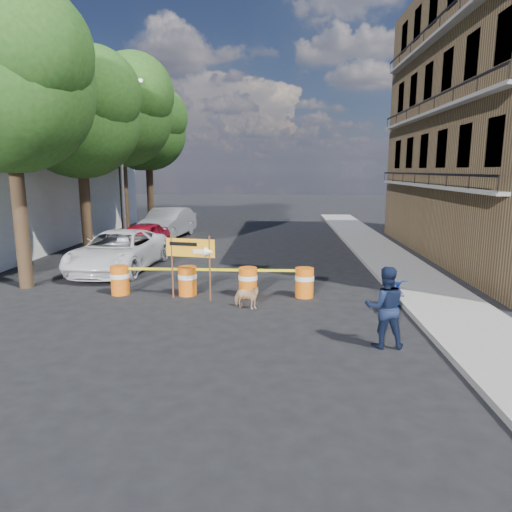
# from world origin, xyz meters

# --- Properties ---
(ground) EXTENTS (120.00, 120.00, 0.00)m
(ground) POSITION_xyz_m (0.00, 0.00, 0.00)
(ground) COLOR black
(ground) RESTS_ON ground
(sidewalk_east) EXTENTS (2.40, 40.00, 0.15)m
(sidewalk_east) POSITION_xyz_m (6.20, 6.00, 0.07)
(sidewalk_east) COLOR gray
(sidewalk_east) RESTS_ON ground
(tree_near) EXTENTS (5.46, 5.20, 9.15)m
(tree_near) POSITION_xyz_m (-6.73, 2.00, 6.36)
(tree_near) COLOR #332316
(tree_near) RESTS_ON ground
(tree_mid_a) EXTENTS (5.25, 5.00, 8.68)m
(tree_mid_a) POSITION_xyz_m (-6.74, 7.00, 6.01)
(tree_mid_a) COLOR #332316
(tree_mid_a) RESTS_ON ground
(tree_mid_b) EXTENTS (5.67, 5.40, 9.62)m
(tree_mid_b) POSITION_xyz_m (-6.73, 12.00, 6.71)
(tree_mid_b) COLOR #332316
(tree_mid_b) RESTS_ON ground
(tree_far) EXTENTS (5.04, 4.80, 8.84)m
(tree_far) POSITION_xyz_m (-6.74, 17.00, 6.22)
(tree_far) COLOR #332316
(tree_far) RESTS_ON ground
(streetlamp) EXTENTS (1.25, 0.18, 8.00)m
(streetlamp) POSITION_xyz_m (-5.93, 9.50, 4.38)
(streetlamp) COLOR gray
(streetlamp) RESTS_ON ground
(barrel_far_left) EXTENTS (0.58, 0.58, 0.90)m
(barrel_far_left) POSITION_xyz_m (-3.41, 1.31, 0.47)
(barrel_far_left) COLOR #D6580C
(barrel_far_left) RESTS_ON ground
(barrel_mid_left) EXTENTS (0.58, 0.58, 0.90)m
(barrel_mid_left) POSITION_xyz_m (-1.29, 1.33, 0.47)
(barrel_mid_left) COLOR #D6580C
(barrel_mid_left) RESTS_ON ground
(barrel_mid_right) EXTENTS (0.58, 0.58, 0.90)m
(barrel_mid_right) POSITION_xyz_m (0.58, 1.28, 0.47)
(barrel_mid_right) COLOR #D6580C
(barrel_mid_right) RESTS_ON ground
(barrel_far_right) EXTENTS (0.58, 0.58, 0.90)m
(barrel_far_right) POSITION_xyz_m (2.30, 1.29, 0.47)
(barrel_far_right) COLOR #D6580C
(barrel_far_right) RESTS_ON ground
(detour_sign) EXTENTS (1.49, 0.46, 1.95)m
(detour_sign) POSITION_xyz_m (-0.89, 0.81, 1.43)
(detour_sign) COLOR #592D19
(detour_sign) RESTS_ON ground
(pedestrian) EXTENTS (0.87, 0.68, 1.80)m
(pedestrian) POSITION_xyz_m (3.82, -2.60, 0.90)
(pedestrian) COLOR #101932
(pedestrian) RESTS_ON ground
(bicycle) EXTENTS (0.89, 1.09, 1.79)m
(bicycle) POSITION_xyz_m (4.80, 0.22, 0.90)
(bicycle) COLOR #122C99
(bicycle) RESTS_ON ground
(dog) EXTENTS (0.88, 0.62, 0.68)m
(dog) POSITION_xyz_m (0.62, 0.02, 0.34)
(dog) COLOR #DCAE7E
(dog) RESTS_ON ground
(suv_white) EXTENTS (2.88, 5.62, 1.52)m
(suv_white) POSITION_xyz_m (-4.65, 4.73, 0.76)
(suv_white) COLOR white
(suv_white) RESTS_ON ground
(sedan_red) EXTENTS (2.00, 4.33, 1.44)m
(sedan_red) POSITION_xyz_m (-4.80, 8.22, 0.72)
(sedan_red) COLOR maroon
(sedan_red) RESTS_ON ground
(sedan_silver) EXTENTS (2.42, 5.34, 1.70)m
(sedan_silver) POSITION_xyz_m (-4.80, 13.24, 0.85)
(sedan_silver) COLOR #B9BBC1
(sedan_silver) RESTS_ON ground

